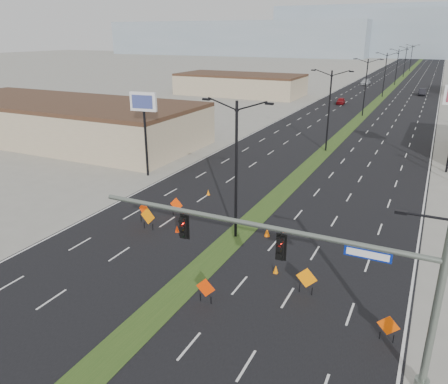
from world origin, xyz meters
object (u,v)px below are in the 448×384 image
at_px(construction_sign_2, 176,205).
at_px(streetlight_6, 411,57).
at_px(car_mid, 422,92).
at_px(cone_2, 267,232).
at_px(signal_mast, 321,265).
at_px(streetlight_3, 385,73).
at_px(construction_sign_4, 307,279).
at_px(streetlight_5, 405,61).
at_px(pole_sign_west, 144,109).
at_px(streetlight_0, 236,167).
at_px(streetlight_4, 397,66).
at_px(cone_3, 208,192).
at_px(construction_sign_5, 388,327).
at_px(car_left, 341,101).
at_px(construction_sign_3, 206,289).
at_px(cone_1, 276,269).
at_px(cone_0, 177,229).
at_px(streetlight_2, 365,86).
at_px(car_far, 366,82).
at_px(construction_sign_0, 145,210).
at_px(construction_sign_1, 148,217).
at_px(streetlight_1, 329,108).

bearing_deg(construction_sign_2, streetlight_6, 90.74).
distance_m(car_mid, cone_2, 90.69).
relative_size(signal_mast, streetlight_3, 1.63).
bearing_deg(construction_sign_4, streetlight_5, 95.76).
distance_m(construction_sign_2, construction_sign_4, 14.35).
distance_m(streetlight_5, pole_sign_west, 131.33).
xyz_separation_m(streetlight_0, streetlight_4, (0.00, 112.00, 0.00)).
bearing_deg(car_mid, cone_3, -102.52).
bearing_deg(construction_sign_4, construction_sign_5, -23.04).
bearing_deg(streetlight_5, cone_3, -92.56).
bearing_deg(cone_2, pole_sign_west, 153.15).
bearing_deg(car_left, construction_sign_5, -81.15).
relative_size(construction_sign_3, cone_1, 2.76).
bearing_deg(signal_mast, streetlight_3, 95.20).
bearing_deg(cone_2, construction_sign_4, -52.72).
distance_m(cone_2, pole_sign_west, 19.84).
bearing_deg(construction_sign_2, cone_0, -55.04).
bearing_deg(cone_1, streetlight_6, 91.48).
height_order(car_mid, construction_sign_3, construction_sign_3).
height_order(car_mid, cone_1, car_mid).
height_order(streetlight_5, construction_sign_2, streetlight_5).
bearing_deg(streetlight_2, car_far, 98.35).
height_order(car_left, pole_sign_west, pole_sign_west).
bearing_deg(cone_1, construction_sign_0, 166.76).
relative_size(construction_sign_1, construction_sign_5, 1.25).
xyz_separation_m(streetlight_0, cone_3, (-5.95, 6.94, -5.15)).
distance_m(streetlight_3, pole_sign_west, 75.94).
bearing_deg(construction_sign_4, construction_sign_0, 166.56).
bearing_deg(signal_mast, cone_2, 120.32).
xyz_separation_m(streetlight_1, construction_sign_4, (6.79, -33.11, -4.43)).
bearing_deg(cone_0, cone_2, 19.77).
relative_size(streetlight_1, streetlight_3, 1.00).
distance_m(streetlight_6, construction_sign_4, 173.30).
xyz_separation_m(construction_sign_0, construction_sign_5, (18.99, -6.55, -0.23)).
xyz_separation_m(streetlight_3, streetlight_4, (0.00, 28.00, 0.00)).
bearing_deg(signal_mast, construction_sign_5, 41.17).
distance_m(construction_sign_0, pole_sign_west, 13.91).
height_order(construction_sign_5, cone_2, construction_sign_5).
height_order(construction_sign_0, cone_2, construction_sign_0).
bearing_deg(construction_sign_4, streetlight_0, 146.08).
height_order(streetlight_3, car_mid, streetlight_3).
bearing_deg(construction_sign_1, streetlight_5, 93.06).
distance_m(streetlight_2, streetlight_3, 28.00).
bearing_deg(construction_sign_0, streetlight_4, 104.05).
bearing_deg(streetlight_0, signal_mast, -49.46).
relative_size(streetlight_0, cone_3, 18.78).
relative_size(streetlight_4, pole_sign_west, 1.15).
height_order(signal_mast, streetlight_1, streetlight_1).
bearing_deg(construction_sign_3, streetlight_6, 89.33).
bearing_deg(car_left, streetlight_0, -89.07).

